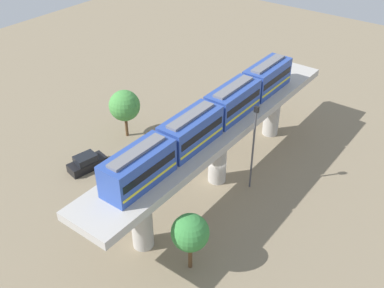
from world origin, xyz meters
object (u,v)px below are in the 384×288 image
at_px(parked_car_red, 190,127).
at_px(signal_post, 253,145).
at_px(train, 213,115).
at_px(parked_car_blue, 174,151).
at_px(tree_near_viaduct, 190,233).
at_px(tree_mid_lot, 125,106).
at_px(parked_car_black, 87,163).

distance_m(parked_car_red, signal_post, 13.30).
height_order(train, parked_car_blue, train).
height_order(train, tree_near_viaduct, train).
distance_m(train, signal_post, 5.19).
bearing_deg(signal_post, parked_car_red, -22.62).
xyz_separation_m(tree_near_viaduct, tree_mid_lot, (18.69, -11.72, 0.20)).
xyz_separation_m(train, tree_near_viaduct, (-4.90, 10.04, -4.57)).
xyz_separation_m(parked_car_black, signal_post, (-16.01, -8.10, 4.59)).
distance_m(parked_car_red, tree_near_viaduct, 21.71).
height_order(parked_car_blue, signal_post, signal_post).
bearing_deg(tree_mid_lot, parked_car_blue, -179.64).
xyz_separation_m(train, signal_post, (-3.40, -2.24, -3.22)).
bearing_deg(parked_car_red, train, 127.84).
xyz_separation_m(parked_car_red, tree_mid_lot, (5.68, 5.36, 3.44)).
bearing_deg(parked_car_black, signal_post, -141.67).
distance_m(train, parked_car_blue, 10.28).
bearing_deg(tree_near_viaduct, parked_car_red, -52.68).
bearing_deg(parked_car_blue, tree_mid_lot, 2.01).
xyz_separation_m(parked_car_blue, tree_near_viaduct, (-11.35, 11.76, 3.24)).
distance_m(parked_car_blue, parked_car_red, 5.57).
height_order(train, parked_car_black, train).
bearing_deg(train, parked_car_black, 24.92).
relative_size(parked_car_black, parked_car_red, 1.00).
bearing_deg(train, tree_near_viaduct, 116.01).
xyz_separation_m(parked_car_red, signal_post, (-11.52, 4.80, 4.59)).
bearing_deg(signal_post, tree_near_viaduct, 96.96).
relative_size(parked_car_black, tree_near_viaduct, 0.80).
bearing_deg(signal_post, parked_car_blue, 2.99).
relative_size(tree_near_viaduct, tree_mid_lot, 0.92).
xyz_separation_m(parked_car_red, tree_near_viaduct, (-13.02, 17.08, 3.24)).
bearing_deg(parked_car_blue, parked_car_black, 52.57).
distance_m(parked_car_blue, tree_near_viaduct, 16.66).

